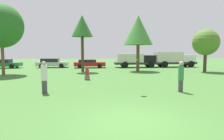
{
  "coord_description": "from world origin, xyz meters",
  "views": [
    {
      "loc": [
        -1.14,
        -6.13,
        2.25
      ],
      "look_at": [
        -0.15,
        5.54,
        1.17
      ],
      "focal_mm": 31.48,
      "sensor_mm": 36.0,
      "label": 1
    }
  ],
  "objects_px": {
    "tree_0": "(1,26)",
    "parked_car_red": "(89,63)",
    "bystander_sitting": "(87,74)",
    "parked_car_green": "(3,63)",
    "person_thrower": "(44,77)",
    "frisbee": "(136,60)",
    "parked_car_silver": "(52,63)",
    "delivery_truck_white": "(173,59)",
    "delivery_truck_black": "(135,60)",
    "tree_2": "(138,30)",
    "person_catcher": "(181,76)",
    "tree_1": "(82,27)",
    "tree_3": "(206,43)"
  },
  "relations": [
    {
      "from": "parked_car_red",
      "to": "bystander_sitting",
      "type": "bearing_deg",
      "value": -89.86
    },
    {
      "from": "parked_car_silver",
      "to": "parked_car_red",
      "type": "relative_size",
      "value": 1.01
    },
    {
      "from": "frisbee",
      "to": "parked_car_silver",
      "type": "xyz_separation_m",
      "value": [
        -8.4,
        18.62,
        -1.12
      ]
    },
    {
      "from": "frisbee",
      "to": "tree_2",
      "type": "distance_m",
      "value": 13.07
    },
    {
      "from": "parked_car_red",
      "to": "delivery_truck_white",
      "type": "distance_m",
      "value": 12.59
    },
    {
      "from": "tree_3",
      "to": "parked_car_green",
      "type": "height_order",
      "value": "tree_3"
    },
    {
      "from": "person_thrower",
      "to": "tree_0",
      "type": "bearing_deg",
      "value": 126.68
    },
    {
      "from": "parked_car_silver",
      "to": "delivery_truck_white",
      "type": "relative_size",
      "value": 0.69
    },
    {
      "from": "parked_car_silver",
      "to": "frisbee",
      "type": "bearing_deg",
      "value": -66.46
    },
    {
      "from": "person_thrower",
      "to": "tree_2",
      "type": "distance_m",
      "value": 14.72
    },
    {
      "from": "parked_car_red",
      "to": "tree_1",
      "type": "bearing_deg",
      "value": -96.52
    },
    {
      "from": "frisbee",
      "to": "parked_car_silver",
      "type": "relative_size",
      "value": 0.06
    },
    {
      "from": "tree_0",
      "to": "delivery_truck_black",
      "type": "distance_m",
      "value": 17.4
    },
    {
      "from": "tree_0",
      "to": "parked_car_red",
      "type": "relative_size",
      "value": 1.57
    },
    {
      "from": "tree_0",
      "to": "delivery_truck_white",
      "type": "xyz_separation_m",
      "value": [
        20.83,
        8.4,
        -3.55
      ]
    },
    {
      "from": "parked_car_silver",
      "to": "delivery_truck_white",
      "type": "distance_m",
      "value": 17.98
    },
    {
      "from": "person_catcher",
      "to": "parked_car_red",
      "type": "xyz_separation_m",
      "value": [
        -5.63,
        17.53,
        -0.28
      ]
    },
    {
      "from": "person_catcher",
      "to": "tree_3",
      "type": "distance_m",
      "value": 13.32
    },
    {
      "from": "parked_car_silver",
      "to": "tree_3",
      "type": "bearing_deg",
      "value": -23.38
    },
    {
      "from": "bystander_sitting",
      "to": "tree_0",
      "type": "bearing_deg",
      "value": 152.61
    },
    {
      "from": "parked_car_silver",
      "to": "parked_car_red",
      "type": "bearing_deg",
      "value": -10.34
    },
    {
      "from": "tree_1",
      "to": "parked_car_silver",
      "type": "height_order",
      "value": "tree_1"
    },
    {
      "from": "tree_0",
      "to": "delivery_truck_black",
      "type": "xyz_separation_m",
      "value": [
        14.92,
        8.17,
        -3.64
      ]
    },
    {
      "from": "bystander_sitting",
      "to": "parked_car_green",
      "type": "height_order",
      "value": "parked_car_green"
    },
    {
      "from": "bystander_sitting",
      "to": "parked_car_silver",
      "type": "bearing_deg",
      "value": 113.11
    },
    {
      "from": "tree_0",
      "to": "parked_car_red",
      "type": "bearing_deg",
      "value": 43.43
    },
    {
      "from": "delivery_truck_black",
      "to": "delivery_truck_white",
      "type": "relative_size",
      "value": 0.95
    },
    {
      "from": "bystander_sitting",
      "to": "tree_2",
      "type": "height_order",
      "value": "tree_2"
    },
    {
      "from": "tree_0",
      "to": "parked_car_silver",
      "type": "relative_size",
      "value": 1.57
    },
    {
      "from": "parked_car_green",
      "to": "delivery_truck_white",
      "type": "relative_size",
      "value": 0.71
    },
    {
      "from": "person_catcher",
      "to": "tree_0",
      "type": "bearing_deg",
      "value": -32.34
    },
    {
      "from": "bystander_sitting",
      "to": "tree_1",
      "type": "distance_m",
      "value": 8.01
    },
    {
      "from": "tree_1",
      "to": "frisbee",
      "type": "bearing_deg",
      "value": -73.44
    },
    {
      "from": "parked_car_silver",
      "to": "delivery_truck_black",
      "type": "xyz_separation_m",
      "value": [
        12.06,
        -0.56,
        0.47
      ]
    },
    {
      "from": "delivery_truck_black",
      "to": "parked_car_silver",
      "type": "bearing_deg",
      "value": 176.58
    },
    {
      "from": "delivery_truck_black",
      "to": "parked_car_red",
      "type": "bearing_deg",
      "value": -177.73
    },
    {
      "from": "person_thrower",
      "to": "parked_car_silver",
      "type": "relative_size",
      "value": 0.39
    },
    {
      "from": "parked_car_red",
      "to": "delivery_truck_black",
      "type": "relative_size",
      "value": 0.72
    },
    {
      "from": "person_catcher",
      "to": "frisbee",
      "type": "relative_size",
      "value": 6.05
    },
    {
      "from": "bystander_sitting",
      "to": "tree_2",
      "type": "distance_m",
      "value": 9.91
    },
    {
      "from": "person_thrower",
      "to": "parked_car_green",
      "type": "xyz_separation_m",
      "value": [
        -10.09,
        17.72,
        -0.24
      ]
    },
    {
      "from": "tree_2",
      "to": "tree_3",
      "type": "bearing_deg",
      "value": -11.91
    },
    {
      "from": "tree_0",
      "to": "parked_car_green",
      "type": "height_order",
      "value": "tree_0"
    },
    {
      "from": "person_catcher",
      "to": "parked_car_silver",
      "type": "xyz_separation_m",
      "value": [
        -11.03,
        18.45,
        -0.23
      ]
    },
    {
      "from": "bystander_sitting",
      "to": "tree_2",
      "type": "relative_size",
      "value": 0.16
    },
    {
      "from": "delivery_truck_white",
      "to": "tree_2",
      "type": "bearing_deg",
      "value": -139.51
    },
    {
      "from": "frisbee",
      "to": "bystander_sitting",
      "type": "bearing_deg",
      "value": 117.02
    },
    {
      "from": "tree_3",
      "to": "parked_car_green",
      "type": "bearing_deg",
      "value": 163.69
    },
    {
      "from": "person_catcher",
      "to": "delivery_truck_black",
      "type": "bearing_deg",
      "value": -90.68
    },
    {
      "from": "person_thrower",
      "to": "person_catcher",
      "type": "xyz_separation_m",
      "value": [
        7.56,
        -0.35,
        0.02
      ]
    }
  ]
}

